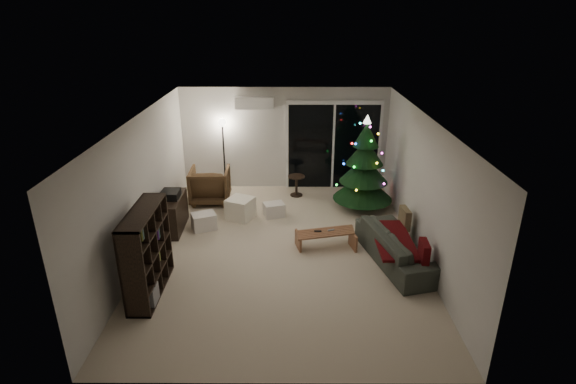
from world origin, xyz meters
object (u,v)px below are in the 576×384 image
object	(u,v)px
armchair	(210,185)
sofa	(398,246)
bookshelf	(136,252)
coffee_table	(326,240)
christmas_tree	(364,163)
media_cabinet	(172,213)

from	to	relation	value
armchair	sofa	bearing A→B (deg)	142.64
bookshelf	coffee_table	xyz separation A→B (m)	(3.06, 1.40, -0.53)
sofa	christmas_tree	xyz separation A→B (m)	(-0.29, 2.32, 0.77)
media_cabinet	armchair	world-z (taller)	armchair
sofa	christmas_tree	world-z (taller)	christmas_tree
coffee_table	christmas_tree	xyz separation A→B (m)	(0.96, 1.84, 0.90)
armchair	media_cabinet	bearing A→B (deg)	67.38
bookshelf	media_cabinet	size ratio (longest dim) A/B	1.27
media_cabinet	coffee_table	distance (m)	3.16
sofa	coffee_table	bearing A→B (deg)	54.89
bookshelf	christmas_tree	size ratio (longest dim) A/B	0.66
bookshelf	media_cabinet	xyz separation A→B (m)	(0.00, 2.19, -0.36)
armchair	christmas_tree	bearing A→B (deg)	172.09
christmas_tree	armchair	bearing A→B (deg)	174.01
bookshelf	armchair	xyz separation A→B (m)	(0.53, 3.61, -0.30)
media_cabinet	sofa	size ratio (longest dim) A/B	0.54
media_cabinet	christmas_tree	size ratio (longest dim) A/B	0.52
armchair	coffee_table	distance (m)	3.36
coffee_table	sofa	bearing A→B (deg)	-34.39
bookshelf	media_cabinet	distance (m)	2.22
bookshelf	coffee_table	distance (m)	3.41
media_cabinet	armchair	xyz separation A→B (m)	(0.53, 1.41, 0.06)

